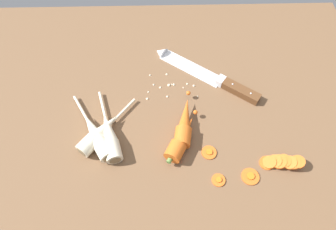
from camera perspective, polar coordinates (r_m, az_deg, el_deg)
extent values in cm
cube|color=brown|center=(79.62, -0.03, -0.12)|extent=(120.00, 90.00, 4.00)
cube|color=silver|center=(87.39, 4.56, 9.36)|extent=(18.75, 15.34, 0.50)
cone|color=silver|center=(91.50, -1.51, 12.38)|extent=(4.76, 4.97, 3.96)
cube|color=silver|center=(84.15, 10.39, 6.71)|extent=(3.35, 3.55, 2.20)
cube|color=brown|center=(83.07, 14.27, 4.62)|extent=(10.54, 8.74, 2.20)
sphere|color=silver|center=(82.63, 12.73, 5.99)|extent=(0.50, 0.50, 0.50)
sphere|color=silver|center=(81.90, 16.14, 4.14)|extent=(0.50, 0.50, 0.50)
cylinder|color=#D6601E|center=(71.76, 2.94, -4.38)|extent=(4.94, 5.46, 4.20)
cone|color=#D6601E|center=(74.64, 3.45, -0.47)|extent=(5.85, 12.10, 3.99)
sphere|color=#D6601E|center=(79.07, 4.08, 4.36)|extent=(1.20, 1.20, 1.20)
cylinder|color=#5B7F3D|center=(70.40, 2.66, -6.54)|extent=(1.35, 1.18, 1.20)
cylinder|color=#D6601E|center=(69.97, 1.43, -7.20)|extent=(5.76, 5.84, 4.20)
cone|color=#D6601E|center=(72.18, 3.23, -3.77)|extent=(8.42, 11.21, 3.99)
sphere|color=#D6601E|center=(75.68, 5.48, 0.54)|extent=(1.20, 1.20, 1.20)
cylinder|color=#5B7F3D|center=(68.93, 0.41, -9.10)|extent=(1.53, 1.44, 1.20)
cylinder|color=beige|center=(73.44, -15.61, -5.79)|extent=(6.01, 6.12, 4.00)
cone|color=beige|center=(74.86, -12.20, -2.31)|extent=(8.08, 8.85, 3.80)
cylinder|color=beige|center=(77.60, -8.79, 0.74)|extent=(6.06, 7.47, 0.70)
cylinder|color=#7A6647|center=(73.06, -16.87, -7.06)|extent=(2.39, 1.96, 2.80)
cylinder|color=beige|center=(71.97, -12.61, -6.68)|extent=(6.06, 6.46, 4.00)
cone|color=beige|center=(75.57, -14.89, -2.47)|extent=(7.94, 9.79, 3.80)
cylinder|color=beige|center=(80.47, -16.82, 1.08)|extent=(5.65, 8.85, 0.70)
cylinder|color=#7A6647|center=(70.81, -11.72, -8.30)|extent=(2.56, 1.69, 2.80)
cylinder|color=beige|center=(71.33, -10.88, -7.06)|extent=(5.26, 6.01, 4.00)
cone|color=beige|center=(74.78, -11.96, -2.33)|extent=(6.17, 9.76, 3.80)
cylinder|color=beige|center=(79.56, -12.84, 1.69)|extent=(3.40, 9.61, 0.70)
cylinder|color=#7A6647|center=(70.22, -10.46, -8.87)|extent=(2.77, 1.07, 2.80)
cylinder|color=#D6601E|center=(74.63, 19.06, -8.95)|extent=(3.61, 3.61, 0.70)
cylinder|color=#D6601E|center=(74.59, 19.50, -8.86)|extent=(3.38, 3.34, 2.04)
cylinder|color=#D6601E|center=(74.87, 20.47, -8.62)|extent=(3.39, 3.37, 2.12)
cylinder|color=#D6601E|center=(74.90, 21.21, -8.65)|extent=(3.68, 3.64, 2.02)
cylinder|color=#D6601E|center=(75.10, 22.01, -8.47)|extent=(3.49, 3.42, 1.74)
cylinder|color=#D6601E|center=(75.18, 23.03, -8.70)|extent=(3.41, 3.40, 2.18)
cylinder|color=#D6601E|center=(75.23, 23.69, -8.69)|extent=(3.32, 3.25, 1.70)
cylinder|color=#D6601E|center=(75.45, 24.40, -8.49)|extent=(3.39, 3.32, 1.64)
cylinder|color=#D6601E|center=(70.12, 10.02, -12.58)|extent=(3.22, 3.22, 0.70)
cylinder|color=orange|center=(69.87, 10.05, -12.50)|extent=(1.35, 1.35, 0.16)
cylinder|color=#D6601E|center=(72.48, 8.16, -7.33)|extent=(3.74, 3.74, 0.70)
cylinder|color=orange|center=(72.24, 8.19, -7.24)|extent=(1.57, 1.57, 0.16)
cylinder|color=#D6601E|center=(72.10, 16.06, -11.62)|extent=(4.26, 4.26, 0.70)
cylinder|color=orange|center=(71.85, 16.11, -11.54)|extent=(1.79, 1.79, 0.16)
sphere|color=beige|center=(83.02, 1.18, 6.18)|extent=(0.73, 0.73, 0.73)
sphere|color=beige|center=(82.81, 0.19, 6.10)|extent=(0.89, 0.89, 0.89)
sphere|color=beige|center=(83.11, 5.18, 5.92)|extent=(0.66, 0.66, 0.66)
sphere|color=beige|center=(82.44, -1.55, 5.60)|extent=(0.63, 0.63, 0.63)
sphere|color=beige|center=(80.48, 0.12, 3.79)|extent=(0.65, 0.65, 0.65)
sphere|color=beige|center=(85.46, -3.59, 8.00)|extent=(0.57, 0.57, 0.57)
sphere|color=beige|center=(82.55, 3.07, 5.51)|extent=(0.46, 0.46, 0.46)
sphere|color=beige|center=(81.67, -3.93, 4.67)|extent=(0.54, 0.54, 0.54)
sphere|color=beige|center=(81.04, 5.89, 3.77)|extent=(0.43, 0.43, 0.43)
sphere|color=beige|center=(85.46, -0.37, 8.19)|extent=(0.66, 0.66, 0.66)
sphere|color=beige|center=(83.40, 3.86, 6.29)|extent=(0.62, 0.62, 0.62)
sphere|color=beige|center=(80.21, -4.15, 3.36)|extent=(0.73, 0.73, 0.73)
sphere|color=beige|center=(83.13, -2.86, 6.11)|extent=(0.57, 0.57, 0.57)
sphere|color=beige|center=(83.24, 0.75, 6.20)|extent=(0.41, 0.41, 0.41)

